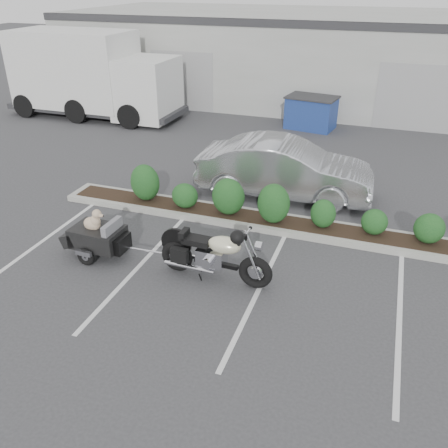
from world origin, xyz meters
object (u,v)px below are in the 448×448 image
(sedan, at_px, (285,169))
(delivery_truck, at_px, (93,77))
(dumpster, at_px, (311,112))
(pet_trailer, at_px, (97,236))
(motorcycle, at_px, (214,256))

(sedan, relative_size, delivery_truck, 0.63)
(sedan, bearing_deg, dumpster, 1.19)
(sedan, bearing_deg, pet_trailer, 142.62)
(motorcycle, distance_m, pet_trailer, 2.79)
(delivery_truck, bearing_deg, motorcycle, -47.22)
(sedan, xyz_separation_m, dumpster, (-0.48, 6.89, -0.15))
(delivery_truck, bearing_deg, sedan, -29.61)
(pet_trailer, relative_size, delivery_truck, 0.25)
(pet_trailer, height_order, sedan, sedan)
(motorcycle, height_order, pet_trailer, motorcycle)
(dumpster, xyz_separation_m, delivery_truck, (-9.30, -1.27, 1.05))
(dumpster, relative_size, delivery_truck, 0.28)
(motorcycle, relative_size, pet_trailer, 1.26)
(motorcycle, height_order, sedan, sedan)
(motorcycle, height_order, dumpster, motorcycle)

